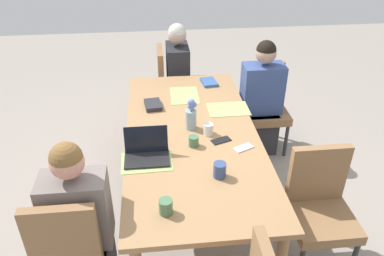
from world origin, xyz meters
name	(u,v)px	position (x,y,z in m)	size (l,w,h in m)	color
ground_plane	(192,202)	(0.00, 0.00, 0.00)	(10.00, 10.00, 0.00)	gray
dining_table	(192,140)	(0.00, 0.00, 0.66)	(2.24, 1.04, 0.73)	#9E754C
chair_far_left_near	(71,243)	(-0.83, 0.85, 0.50)	(0.44, 0.44, 0.90)	olive
person_far_left_near	(81,230)	(-0.76, 0.79, 0.53)	(0.36, 0.40, 1.19)	#2D2D33
chair_head_right_left_mid	(171,82)	(1.48, 0.08, 0.50)	(0.44, 0.44, 0.90)	olive
person_head_right_left_mid	(178,82)	(1.42, 0.01, 0.53)	(0.40, 0.36, 1.19)	#2D2D33
chair_near_left_far	(264,103)	(0.87, -0.85, 0.50)	(0.44, 0.44, 0.90)	olive
person_near_left_far	(261,104)	(0.80, -0.79, 0.53)	(0.36, 0.40, 1.19)	#2D2D33
chair_near_right_mid	(320,203)	(-0.65, -0.84, 0.50)	(0.44, 0.44, 0.90)	olive
flower_vase	(191,115)	(0.08, 0.00, 0.86)	(0.09, 0.09, 0.28)	#8EA8B7
placemat_far_left_near	(147,162)	(-0.34, 0.36, 0.73)	(0.36, 0.26, 0.00)	#9EBC66
placemat_head_right_left_mid	(184,95)	(0.67, 0.00, 0.73)	(0.36, 0.26, 0.00)	#9EBC66
placemat_near_left_far	(228,109)	(0.36, -0.36, 0.73)	(0.36, 0.26, 0.00)	#9EBC66
laptop_far_left_near	(147,153)	(-0.29, 0.36, 0.77)	(0.22, 0.32, 0.21)	black
coffee_mug_near_left	(166,207)	(-0.87, 0.25, 0.78)	(0.08, 0.08, 0.10)	#47704C
coffee_mug_near_right	(220,170)	(-0.56, -0.13, 0.78)	(0.09, 0.09, 0.11)	#33477A
coffee_mug_centre_left	(208,129)	(-0.03, -0.13, 0.78)	(0.08, 0.08, 0.10)	white
coffee_mug_centre_right	(194,141)	(-0.17, 0.01, 0.77)	(0.08, 0.08, 0.08)	#47704C
book_red_cover	(209,82)	(0.91, -0.27, 0.74)	(0.20, 0.14, 0.03)	#335693
book_blue_cover	(153,105)	(0.48, 0.30, 0.75)	(0.20, 0.14, 0.04)	#28282D
phone_black	(221,140)	(-0.13, -0.21, 0.73)	(0.15, 0.07, 0.01)	black
phone_silver	(243,148)	(-0.25, -0.36, 0.73)	(0.15, 0.07, 0.01)	silver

